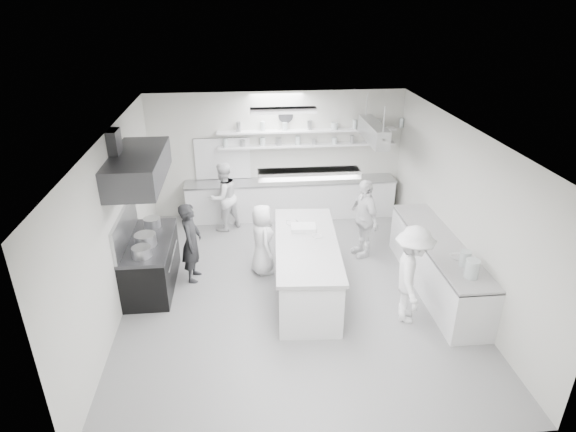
{
  "coord_description": "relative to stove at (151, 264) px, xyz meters",
  "views": [
    {
      "loc": [
        -0.83,
        -7.48,
        5.03
      ],
      "look_at": [
        -0.03,
        0.6,
        1.23
      ],
      "focal_mm": 29.88,
      "sensor_mm": 36.0,
      "label": 1
    }
  ],
  "objects": [
    {
      "name": "bowl_island_a",
      "position": [
        2.66,
        0.27,
        0.58
      ],
      "size": [
        0.26,
        0.26,
        0.06
      ],
      "primitive_type": "imported",
      "rotation": [
        0.0,
        0.0,
        0.11
      ],
      "color": "#A8A9AB",
      "rests_on": "prep_island"
    },
    {
      "name": "pass_through_window",
      "position": [
        1.3,
        3.08,
        1.0
      ],
      "size": [
        1.3,
        0.04,
        1.0
      ],
      "primitive_type": "cube",
      "color": "black",
      "rests_on": "wall_back"
    },
    {
      "name": "cook_island_right",
      "position": [
        4.19,
        0.79,
        0.39
      ],
      "size": [
        0.65,
        1.05,
        1.67
      ],
      "primitive_type": "imported",
      "rotation": [
        0.0,
        0.0,
        -1.31
      ],
      "color": "white",
      "rests_on": "floor"
    },
    {
      "name": "bowl_island_b",
      "position": [
        3.05,
        -0.33,
        0.58
      ],
      "size": [
        0.22,
        0.22,
        0.06
      ],
      "primitive_type": "imported",
      "rotation": [
        0.0,
        0.0,
        -0.09
      ],
      "color": "silver",
      "rests_on": "prep_island"
    },
    {
      "name": "back_counter",
      "position": [
        2.9,
        2.8,
        0.01
      ],
      "size": [
        5.0,
        0.6,
        0.92
      ],
      "primitive_type": "cube",
      "color": "silver",
      "rests_on": "floor"
    },
    {
      "name": "light_fixture_rear",
      "position": [
        2.6,
        1.4,
        2.49
      ],
      "size": [
        1.3,
        0.25,
        0.1
      ],
      "primitive_type": "cube",
      "color": "silver",
      "rests_on": "ceiling"
    },
    {
      "name": "prep_island",
      "position": [
        2.83,
        -0.52,
        0.05
      ],
      "size": [
        1.2,
        2.78,
        1.0
      ],
      "primitive_type": "cube",
      "rotation": [
        0.0,
        0.0,
        -0.07
      ],
      "color": "silver",
      "rests_on": "floor"
    },
    {
      "name": "wall_left",
      "position": [
        -0.4,
        -0.4,
        1.05
      ],
      "size": [
        0.04,
        7.0,
        3.0
      ],
      "primitive_type": "cube",
      "color": "beige",
      "rests_on": "floor"
    },
    {
      "name": "cook_island_left",
      "position": [
        2.08,
        0.29,
        0.26
      ],
      "size": [
        0.58,
        0.77,
        1.42
      ],
      "primitive_type": "imported",
      "rotation": [
        0.0,
        0.0,
        1.76
      ],
      "color": "white",
      "rests_on": "floor"
    },
    {
      "name": "pot_rack",
      "position": [
        4.6,
        2.0,
        1.85
      ],
      "size": [
        0.3,
        1.6,
        0.4
      ],
      "primitive_type": "cube",
      "color": "#A8A9AB",
      "rests_on": "ceiling"
    },
    {
      "name": "cook_back",
      "position": [
        1.29,
        2.27,
        0.36
      ],
      "size": [
        0.99,
        0.97,
        1.61
      ],
      "primitive_type": "imported",
      "rotation": [
        0.0,
        0.0,
        -2.47
      ],
      "color": "white",
      "rests_on": "floor"
    },
    {
      "name": "light_fixture_front",
      "position": [
        2.6,
        -2.2,
        2.49
      ],
      "size": [
        1.3,
        0.25,
        0.1
      ],
      "primitive_type": "cube",
      "color": "silver",
      "rests_on": "ceiling"
    },
    {
      "name": "cook_right",
      "position": [
        4.43,
        -1.46,
        0.41
      ],
      "size": [
        0.9,
        1.23,
        1.71
      ],
      "primitive_type": "imported",
      "rotation": [
        0.0,
        0.0,
        1.31
      ],
      "color": "white",
      "rests_on": "floor"
    },
    {
      "name": "shelf_lower",
      "position": [
        3.3,
        2.97,
        1.3
      ],
      "size": [
        4.2,
        0.26,
        0.04
      ],
      "primitive_type": "cube",
      "color": "silver",
      "rests_on": "wall_back"
    },
    {
      "name": "wall_right",
      "position": [
        5.6,
        -0.4,
        1.05
      ],
      "size": [
        0.04,
        7.0,
        3.0
      ],
      "primitive_type": "cube",
      "color": "beige",
      "rests_on": "floor"
    },
    {
      "name": "exhaust_hood",
      "position": [
        0.0,
        -0.0,
        1.9
      ],
      "size": [
        0.85,
        2.0,
        0.5
      ],
      "primitive_type": "cube",
      "color": "#38383B",
      "rests_on": "wall_left"
    },
    {
      "name": "stove",
      "position": [
        0.0,
        0.0,
        0.0
      ],
      "size": [
        0.8,
        1.8,
        0.9
      ],
      "primitive_type": "cube",
      "color": "black",
      "rests_on": "floor"
    },
    {
      "name": "bowl_right",
      "position": [
        5.31,
        -1.18,
        0.52
      ],
      "size": [
        0.25,
        0.25,
        0.06
      ],
      "primitive_type": "imported",
      "rotation": [
        0.0,
        0.0,
        0.0
      ],
      "color": "silver",
      "rests_on": "right_counter"
    },
    {
      "name": "floor",
      "position": [
        2.6,
        -0.4,
        -0.46
      ],
      "size": [
        6.0,
        7.0,
        0.02
      ],
      "primitive_type": "cube",
      "color": "#9F9F9F",
      "rests_on": "ground"
    },
    {
      "name": "wall_back",
      "position": [
        2.6,
        3.1,
        1.05
      ],
      "size": [
        6.0,
        0.04,
        3.0
      ],
      "primitive_type": "cube",
      "color": "beige",
      "rests_on": "floor"
    },
    {
      "name": "shelf_upper",
      "position": [
        3.3,
        2.97,
        1.65
      ],
      "size": [
        4.2,
        0.26,
        0.04
      ],
      "primitive_type": "cube",
      "color": "silver",
      "rests_on": "wall_back"
    },
    {
      "name": "cook_stove",
      "position": [
        0.75,
        0.17,
        0.33
      ],
      "size": [
        0.44,
        0.61,
        1.57
      ],
      "primitive_type": "imported",
      "rotation": [
        0.0,
        0.0,
        1.45
      ],
      "color": "#252628",
      "rests_on": "floor"
    },
    {
      "name": "right_counter",
      "position": [
        5.25,
        -0.6,
        0.02
      ],
      "size": [
        0.74,
        3.3,
        0.94
      ],
      "primitive_type": "cube",
      "color": "silver",
      "rests_on": "floor"
    },
    {
      "name": "wall_clock",
      "position": [
        2.8,
        3.06,
        2.0
      ],
      "size": [
        0.32,
        0.05,
        0.32
      ],
      "primitive_type": "cylinder",
      "rotation": [
        1.57,
        0.0,
        0.0
      ],
      "color": "white",
      "rests_on": "wall_back"
    },
    {
      "name": "wall_front",
      "position": [
        2.6,
        -3.9,
        1.05
      ],
      "size": [
        6.0,
        0.04,
        3.0
      ],
      "primitive_type": "cube",
      "color": "beige",
      "rests_on": "floor"
    },
    {
      "name": "ceiling",
      "position": [
        2.6,
        -0.4,
        2.56
      ],
      "size": [
        6.0,
        7.0,
        0.02
      ],
      "primitive_type": "cube",
      "color": "white",
      "rests_on": "wall_back"
    },
    {
      "name": "stove_pot",
      "position": [
        0.0,
        -0.19,
        0.59
      ],
      "size": [
        0.38,
        0.38,
        0.26
      ],
      "primitive_type": "cylinder",
      "color": "#A8A9AB",
      "rests_on": "stove"
    }
  ]
}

